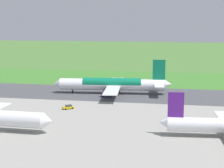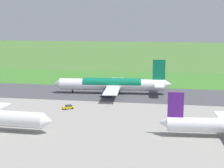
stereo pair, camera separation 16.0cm
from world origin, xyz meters
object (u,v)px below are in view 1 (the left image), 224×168
no_stopping_sign (102,80)px  traffic_cone_orange (96,82)px  airliner_main (113,84)px  service_car_followme (68,107)px

no_stopping_sign → traffic_cone_orange: size_ratio=4.43×
airliner_main → no_stopping_sign: (11.03, -29.41, -2.90)m
traffic_cone_orange → no_stopping_sign: bearing=176.3°
airliner_main → service_car_followme: bearing=70.0°
no_stopping_sign → airliner_main: bearing=110.6°
no_stopping_sign → traffic_cone_orange: no_stopping_sign is taller
service_car_followme → traffic_cone_orange: size_ratio=7.99×
no_stopping_sign → traffic_cone_orange: 3.77m
no_stopping_sign → traffic_cone_orange: (3.57, -0.23, -1.18)m
airliner_main → traffic_cone_orange: airliner_main is taller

